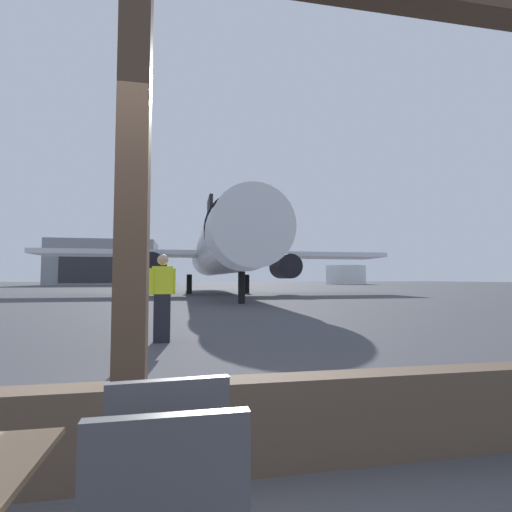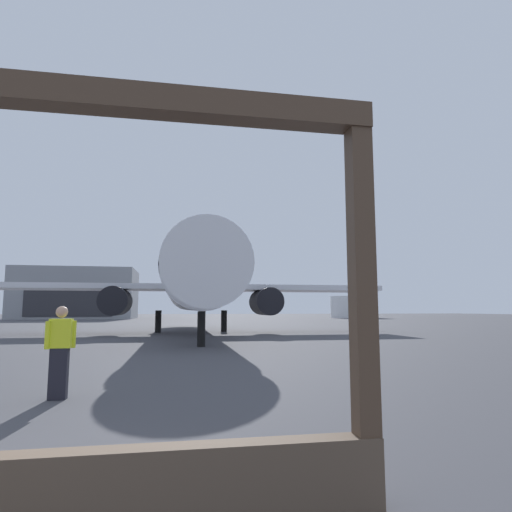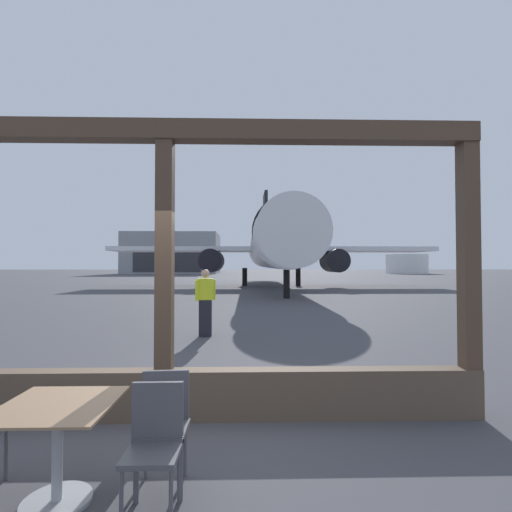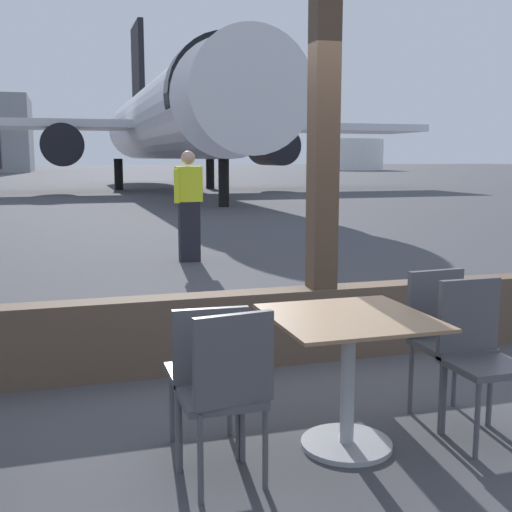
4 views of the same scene
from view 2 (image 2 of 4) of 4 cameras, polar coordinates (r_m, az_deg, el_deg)
The scene contains 5 objects.
ground_plane at distance 43.80m, azimuth -13.23°, elevation -8.99°, with size 220.00×220.00×0.00m, color #424247.
airplane at distance 30.97m, azimuth -8.24°, elevation -3.55°, with size 27.28×29.47×10.42m.
ground_crew_worker at distance 9.23m, azimuth -24.31°, elevation -11.22°, with size 0.50×0.34×1.74m.
distant_hangar at distance 84.13m, azimuth -22.25°, elevation -4.62°, with size 19.66×13.89×8.75m.
fuel_storage_tank at distance 86.70m, azimuth 12.66°, elevation -6.55°, with size 8.78×8.78×4.13m, color white.
Camera 2 is at (2.08, -3.71, 1.68)m, focal length 30.53 mm.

